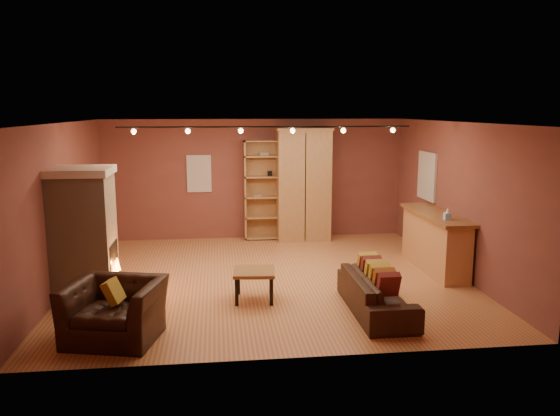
{
  "coord_description": "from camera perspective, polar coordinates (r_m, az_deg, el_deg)",
  "views": [
    {
      "loc": [
        -0.91,
        -9.48,
        3.03
      ],
      "look_at": [
        0.23,
        0.2,
        1.26
      ],
      "focal_mm": 35.0,
      "sensor_mm": 36.0,
      "label": 1
    }
  ],
  "objects": [
    {
      "name": "left_wall",
      "position": [
        9.96,
        -21.7,
        0.16
      ],
      "size": [
        0.02,
        6.5,
        2.8
      ],
      "primitive_type": "cube",
      "color": "brown",
      "rests_on": "floor"
    },
    {
      "name": "armoire",
      "position": [
        12.68,
        2.43,
        2.5
      ],
      "size": [
        1.28,
        0.72,
        2.61
      ],
      "color": "tan",
      "rests_on": "floor"
    },
    {
      "name": "back_window",
      "position": [
        12.8,
        -8.45,
        3.57
      ],
      "size": [
        0.56,
        0.04,
        0.86
      ],
      "primitive_type": "cube",
      "color": "beige",
      "rests_on": "back_wall"
    },
    {
      "name": "right_window",
      "position": [
        11.81,
        15.11,
        3.25
      ],
      "size": [
        0.05,
        0.9,
        1.0
      ],
      "primitive_type": "cube",
      "color": "beige",
      "rests_on": "right_wall"
    },
    {
      "name": "right_wall",
      "position": [
        10.58,
        17.98,
        0.95
      ],
      "size": [
        0.02,
        6.5,
        2.8
      ],
      "primitive_type": "cube",
      "color": "brown",
      "rests_on": "floor"
    },
    {
      "name": "coffee_table",
      "position": [
        8.8,
        -2.71,
        -6.95
      ],
      "size": [
        0.7,
        0.7,
        0.49
      ],
      "rotation": [
        0.0,
        0.0,
        -0.09
      ],
      "color": "brown",
      "rests_on": "floor"
    },
    {
      "name": "tissue_box",
      "position": [
        10.09,
        17.11,
        -0.67
      ],
      "size": [
        0.13,
        0.13,
        0.22
      ],
      "rotation": [
        0.0,
        0.0,
        -0.07
      ],
      "color": "#90BAE7",
      "rests_on": "bar_counter"
    },
    {
      "name": "back_wall",
      "position": [
        12.87,
        -2.63,
        3.03
      ],
      "size": [
        7.0,
        0.02,
        2.8
      ],
      "primitive_type": "cube",
      "color": "brown",
      "rests_on": "floor"
    },
    {
      "name": "bar_counter",
      "position": [
        10.8,
        15.87,
        -3.33
      ],
      "size": [
        0.61,
        2.29,
        1.1
      ],
      "color": "tan",
      "rests_on": "floor"
    },
    {
      "name": "floor",
      "position": [
        10.0,
        -1.21,
        -7.33
      ],
      "size": [
        7.0,
        7.0,
        0.0
      ],
      "primitive_type": "plane",
      "color": "#A5643A",
      "rests_on": "ground"
    },
    {
      "name": "track_rail",
      "position": [
        9.73,
        -1.38,
        8.29
      ],
      "size": [
        5.2,
        0.09,
        0.13
      ],
      "color": "black",
      "rests_on": "ceiling"
    },
    {
      "name": "bookcase",
      "position": [
        12.79,
        -1.66,
        2.0
      ],
      "size": [
        0.95,
        0.37,
        2.32
      ],
      "color": "tan",
      "rests_on": "floor"
    },
    {
      "name": "armchair",
      "position": [
        7.64,
        -16.96,
        -9.27
      ],
      "size": [
        1.35,
        1.04,
        1.05
      ],
      "rotation": [
        0.0,
        0.0,
        -0.24
      ],
      "color": "black",
      "rests_on": "floor"
    },
    {
      "name": "loveseat",
      "position": [
        8.4,
        10.06,
        -8.08
      ],
      "size": [
        0.57,
        1.96,
        0.8
      ],
      "rotation": [
        0.0,
        0.0,
        1.57
      ],
      "color": "black",
      "rests_on": "floor"
    },
    {
      "name": "fireplace",
      "position": [
        9.35,
        -19.78,
        -2.47
      ],
      "size": [
        1.01,
        0.98,
        2.12
      ],
      "color": "tan",
      "rests_on": "floor"
    },
    {
      "name": "ceiling",
      "position": [
        9.53,
        -1.27,
        8.93
      ],
      "size": [
        7.0,
        7.0,
        0.0
      ],
      "primitive_type": "plane",
      "rotation": [
        3.14,
        0.0,
        0.0
      ],
      "color": "brown",
      "rests_on": "back_wall"
    }
  ]
}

